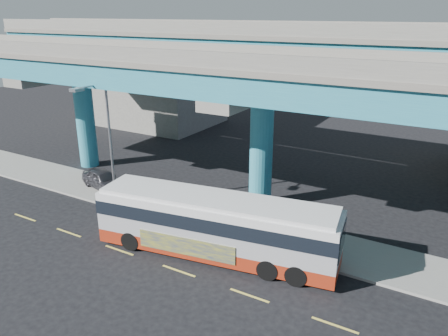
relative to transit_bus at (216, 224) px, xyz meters
The scene contains 9 objects.
ground 2.84m from the transit_bus, 111.20° to the right, with size 120.00×120.00×0.00m, color black.
sidewalk 3.97m from the transit_bus, 102.78° to the left, with size 70.00×4.00×0.15m, color gray.
lane_markings 3.06m from the transit_bus, 108.67° to the right, with size 58.00×0.12×0.01m.
viaduct 10.21m from the transit_bus, 96.35° to the left, with size 52.00×12.40×11.70m.
building_concrete 30.36m from the transit_bus, 133.41° to the left, with size 12.00×10.00×9.00m, color gray.
transit_bus is the anchor object (origin of this frame).
parked_car 12.35m from the transit_bus, 163.20° to the left, with size 4.25×2.55×1.36m, color #323238.
street_lamp 9.89m from the transit_bus, behind, with size 0.50×2.66×8.25m.
stop_sign 3.17m from the transit_bus, 42.81° to the left, with size 0.78×0.26×2.69m.
Camera 1 is at (11.52, -15.48, 12.33)m, focal length 35.00 mm.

